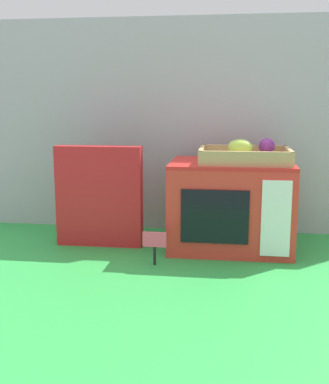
% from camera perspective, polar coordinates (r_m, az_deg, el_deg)
% --- Properties ---
extents(ground_plane, '(1.70, 1.70, 0.00)m').
position_cam_1_polar(ground_plane, '(1.59, 1.18, -6.77)').
color(ground_plane, green).
rests_on(ground_plane, ground).
extents(display_back_panel, '(1.61, 0.03, 0.77)m').
position_cam_1_polar(display_back_panel, '(1.79, 2.24, 7.70)').
color(display_back_panel, '#A0A3A8').
rests_on(display_back_panel, ground).
extents(toy_microwave, '(0.39, 0.29, 0.28)m').
position_cam_1_polar(toy_microwave, '(1.59, 7.76, -1.53)').
color(toy_microwave, red).
rests_on(toy_microwave, ground).
extents(food_groups_crate, '(0.28, 0.22, 0.07)m').
position_cam_1_polar(food_groups_crate, '(1.56, 9.50, 4.19)').
color(food_groups_crate, tan).
rests_on(food_groups_crate, toy_microwave).
extents(cookie_set_box, '(0.28, 0.05, 0.33)m').
position_cam_1_polar(cookie_set_box, '(1.61, -7.66, -0.52)').
color(cookie_set_box, red).
rests_on(cookie_set_box, ground).
extents(price_sign, '(0.07, 0.01, 0.10)m').
position_cam_1_polar(price_sign, '(1.43, -1.18, -5.99)').
color(price_sign, black).
rests_on(price_sign, ground).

